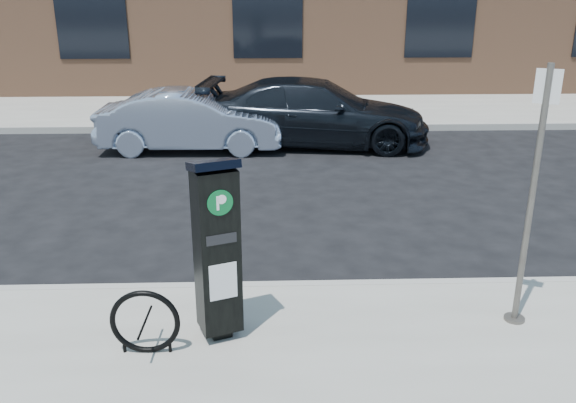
{
  "coord_description": "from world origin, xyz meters",
  "views": [
    {
      "loc": [
        -0.01,
        -6.18,
        3.38
      ],
      "look_at": [
        0.21,
        0.5,
        0.95
      ],
      "focal_mm": 38.0,
      "sensor_mm": 36.0,
      "label": 1
    }
  ],
  "objects_px": {
    "parking_kiosk": "(217,248)",
    "sign_pole": "(531,202)",
    "bike_rack": "(145,322)",
    "car_silver": "(190,121)",
    "car_dark": "(315,112)"
  },
  "relations": [
    {
      "from": "sign_pole",
      "to": "car_dark",
      "type": "height_order",
      "value": "sign_pole"
    },
    {
      "from": "sign_pole",
      "to": "car_silver",
      "type": "xyz_separation_m",
      "value": [
        -4.1,
        7.28,
        -0.79
      ]
    },
    {
      "from": "car_silver",
      "to": "parking_kiosk",
      "type": "bearing_deg",
      "value": -170.42
    },
    {
      "from": "car_silver",
      "to": "car_dark",
      "type": "relative_size",
      "value": 0.78
    },
    {
      "from": "car_silver",
      "to": "bike_rack",
      "type": "bearing_deg",
      "value": -175.51
    },
    {
      "from": "parking_kiosk",
      "to": "bike_rack",
      "type": "bearing_deg",
      "value": -178.91
    },
    {
      "from": "parking_kiosk",
      "to": "car_silver",
      "type": "relative_size",
      "value": 0.47
    },
    {
      "from": "parking_kiosk",
      "to": "car_silver",
      "type": "xyz_separation_m",
      "value": [
        -1.14,
        7.45,
        -0.44
      ]
    },
    {
      "from": "sign_pole",
      "to": "car_dark",
      "type": "bearing_deg",
      "value": 124.61
    },
    {
      "from": "parking_kiosk",
      "to": "car_dark",
      "type": "relative_size",
      "value": 0.37
    },
    {
      "from": "sign_pole",
      "to": "bike_rack",
      "type": "height_order",
      "value": "sign_pole"
    },
    {
      "from": "bike_rack",
      "to": "car_dark",
      "type": "xyz_separation_m",
      "value": [
        2.15,
        8.12,
        0.24
      ]
    },
    {
      "from": "sign_pole",
      "to": "bike_rack",
      "type": "relative_size",
      "value": 3.98
    },
    {
      "from": "parking_kiosk",
      "to": "sign_pole",
      "type": "relative_size",
      "value": 0.7
    },
    {
      "from": "parking_kiosk",
      "to": "car_dark",
      "type": "distance_m",
      "value": 8.0
    }
  ]
}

